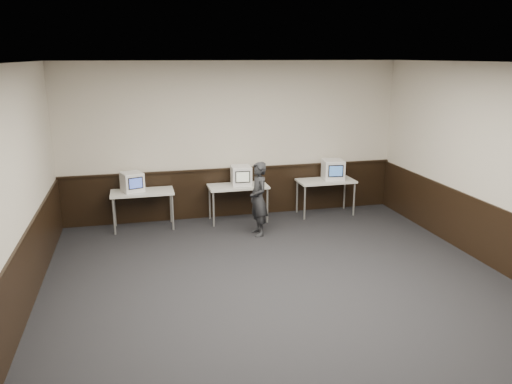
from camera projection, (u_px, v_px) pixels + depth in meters
floor at (292, 301)px, 6.92m from camera, size 8.00×8.00×0.00m
ceiling at (297, 63)px, 6.08m from camera, size 8.00×8.00×0.00m
back_wall at (234, 141)px, 10.25m from camera, size 7.00×0.00×7.00m
left_wall at (2, 209)px, 5.70m from camera, size 0.00×8.00×8.00m
wainscot_back at (234, 192)px, 10.52m from camera, size 6.98×0.04×1.00m
wainscot_left at (16, 296)px, 5.99m from camera, size 0.04×7.98×1.00m
wainscot_right at (510, 245)px, 7.59m from camera, size 0.04×7.98×1.00m
wainscot_rail at (234, 169)px, 10.36m from camera, size 6.98×0.06×0.04m
desk_left at (142, 195)px, 9.68m from camera, size 1.20×0.60×0.75m
desk_center at (238, 189)px, 10.12m from camera, size 1.20×0.60×0.75m
desk_right at (326, 183)px, 10.55m from camera, size 1.20×0.60×0.75m
emac_left at (132, 182)px, 9.60m from camera, size 0.48×0.50×0.38m
emac_center at (241, 176)px, 10.08m from camera, size 0.42×0.44×0.39m
emac_right at (333, 170)px, 10.53m from camera, size 0.48×0.50×0.42m
person at (258, 199)px, 9.31m from camera, size 0.39×0.54×1.40m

